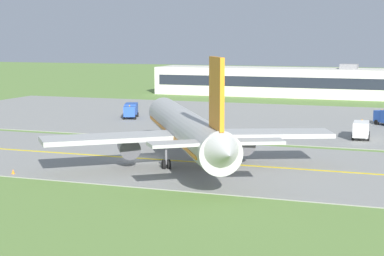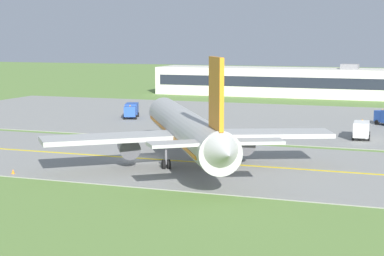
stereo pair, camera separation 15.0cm
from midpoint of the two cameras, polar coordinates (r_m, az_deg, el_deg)
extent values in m
plane|color=olive|center=(79.48, -4.34, -2.68)|extent=(500.00, 500.00, 0.00)
cube|color=gray|center=(79.47, -4.34, -2.64)|extent=(240.00, 28.00, 0.10)
cube|color=gray|center=(116.25, 8.77, 0.63)|extent=(140.00, 52.00, 0.10)
cube|color=yellow|center=(79.46, -4.34, -2.60)|extent=(220.00, 0.60, 0.01)
cylinder|color=#ADADA8|center=(74.92, -0.46, -0.05)|extent=(20.89, 31.23, 4.00)
cone|color=#ADADA8|center=(92.74, -2.51, 1.48)|extent=(4.60, 4.18, 3.80)
cone|color=#ADADA8|center=(57.09, 2.90, -2.15)|extent=(4.56, 4.49, 3.40)
cube|color=orange|center=(75.00, -0.46, -0.42)|extent=(19.56, 28.94, 0.36)
cube|color=#1E232D|center=(90.50, -2.31, 1.76)|extent=(3.84, 3.29, 0.70)
cube|color=#ADADA8|center=(71.77, -6.83, -0.86)|extent=(14.69, 13.15, 0.50)
cylinder|color=#47474C|center=(74.12, -5.38, -1.65)|extent=(3.72, 4.10, 2.30)
cylinder|color=black|center=(75.69, -5.50, -1.46)|extent=(1.93, 1.29, 2.10)
cube|color=#ADADA8|center=(74.90, 6.25, -0.48)|extent=(15.69, 10.26, 0.50)
cylinder|color=#47474C|center=(76.45, 4.36, -1.35)|extent=(3.72, 4.10, 2.30)
cylinder|color=black|center=(77.98, 4.05, -1.16)|extent=(1.93, 1.29, 2.10)
cube|color=orange|center=(59.74, 2.15, 3.00)|extent=(2.60, 3.98, 6.50)
cube|color=#ADADA8|center=(59.45, -0.83, -1.35)|extent=(6.24, 5.52, 0.30)
cube|color=#ADADA8|center=(60.89, 5.11, -1.16)|extent=(6.45, 4.70, 0.30)
cylinder|color=slate|center=(88.01, -2.00, -0.72)|extent=(0.24, 0.24, 1.65)
cylinder|color=black|center=(88.14, -2.00, -1.25)|extent=(0.87, 1.12, 1.10)
cylinder|color=slate|center=(73.00, -2.18, -2.51)|extent=(0.24, 0.24, 1.65)
cylinder|color=black|center=(73.11, -2.39, -3.15)|extent=(0.87, 1.12, 1.10)
cylinder|color=black|center=(73.19, -1.97, -3.14)|extent=(0.87, 1.12, 1.10)
cylinder|color=slate|center=(73.95, 1.80, -2.37)|extent=(0.24, 0.24, 1.65)
cylinder|color=black|center=(74.04, 1.59, -3.01)|extent=(0.87, 1.12, 1.10)
cylinder|color=black|center=(74.16, 2.01, -2.99)|extent=(0.87, 1.12, 1.10)
cube|color=#264CA5|center=(116.54, -5.30, 1.43)|extent=(2.49, 2.36, 1.80)
cube|color=#1E232D|center=(115.75, -5.34, 1.54)|extent=(1.77, 0.73, 0.81)
cube|color=#264CA5|center=(119.50, -5.15, 1.63)|extent=(3.38, 4.66, 2.00)
cylinder|color=orange|center=(116.43, -5.30, 1.91)|extent=(0.20, 0.20, 0.18)
cylinder|color=black|center=(116.57, -4.80, 0.91)|extent=(0.58, 0.95, 0.90)
cylinder|color=black|center=(116.77, -5.78, 0.91)|extent=(0.58, 0.95, 0.90)
cylinder|color=black|center=(120.36, -4.61, 1.13)|extent=(0.58, 0.95, 0.90)
cylinder|color=black|center=(120.56, -5.60, 1.13)|extent=(0.58, 0.95, 0.90)
cube|color=#264CA5|center=(113.77, 16.02, 0.99)|extent=(2.69, 2.68, 1.80)
cube|color=#1E232D|center=(114.32, 15.79, 1.19)|extent=(1.43, 1.34, 0.81)
cylinder|color=orange|center=(113.66, 16.04, 1.50)|extent=(0.20, 0.20, 0.18)
cylinder|color=black|center=(113.27, 15.61, 0.45)|extent=(0.83, 0.86, 0.90)
cube|color=silver|center=(99.22, 14.42, 0.08)|extent=(2.11, 1.92, 1.80)
cube|color=#1E232D|center=(99.94, 14.44, 0.32)|extent=(1.84, 0.24, 0.81)
cube|color=silver|center=(96.24, 14.36, -0.09)|extent=(2.36, 4.32, 2.00)
cylinder|color=orange|center=(99.09, 14.44, 0.66)|extent=(0.20, 0.20, 0.18)
cylinder|color=black|center=(99.40, 13.83, -0.49)|extent=(0.36, 0.92, 0.90)
cylinder|color=black|center=(99.34, 14.98, -0.54)|extent=(0.36, 0.92, 0.90)
cylinder|color=black|center=(95.61, 13.69, -0.82)|extent=(0.36, 0.92, 0.90)
cylinder|color=black|center=(95.54, 14.95, -0.86)|extent=(0.36, 0.92, 0.90)
cube|color=beige|center=(164.31, 8.66, 3.91)|extent=(67.56, 12.59, 6.83)
cube|color=#1E232D|center=(158.08, 8.21, 3.89)|extent=(64.86, 0.10, 2.46)
cube|color=slate|center=(161.99, 13.40, 5.15)|extent=(4.00, 4.00, 1.20)
cone|color=orange|center=(72.88, -15.03, -3.65)|extent=(0.44, 0.44, 0.60)
camera|label=1|loc=(0.08, -89.94, 0.01)|focal=62.22mm
camera|label=2|loc=(0.08, 90.06, -0.01)|focal=62.22mm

